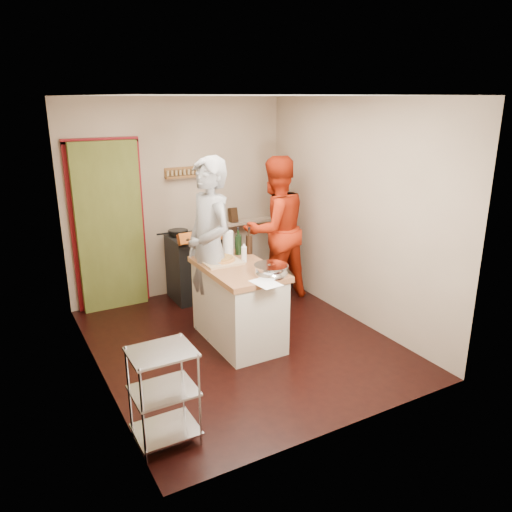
# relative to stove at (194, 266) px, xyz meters

# --- Properties ---
(floor) EXTENTS (3.50, 3.50, 0.00)m
(floor) POSITION_rel_stove_xyz_m (-0.05, -1.42, -0.45)
(floor) COLOR black
(floor) RESTS_ON ground
(back_wall) EXTENTS (3.00, 0.44, 2.60)m
(back_wall) POSITION_rel_stove_xyz_m (-0.69, 0.36, 0.68)
(back_wall) COLOR tan
(back_wall) RESTS_ON ground
(left_wall) EXTENTS (0.04, 3.50, 2.60)m
(left_wall) POSITION_rel_stove_xyz_m (-1.55, -1.42, 0.85)
(left_wall) COLOR tan
(left_wall) RESTS_ON ground
(right_wall) EXTENTS (0.04, 3.50, 2.60)m
(right_wall) POSITION_rel_stove_xyz_m (1.45, -1.42, 0.85)
(right_wall) COLOR tan
(right_wall) RESTS_ON ground
(ceiling) EXTENTS (3.00, 3.50, 0.02)m
(ceiling) POSITION_rel_stove_xyz_m (-0.05, -1.42, 2.16)
(ceiling) COLOR white
(ceiling) RESTS_ON back_wall
(stove) EXTENTS (0.60, 0.63, 1.00)m
(stove) POSITION_rel_stove_xyz_m (0.00, 0.00, 0.00)
(stove) COLOR black
(stove) RESTS_ON ground
(wire_shelving) EXTENTS (0.48, 0.40, 0.80)m
(wire_shelving) POSITION_rel_stove_xyz_m (-1.33, -2.62, -0.01)
(wire_shelving) COLOR silver
(wire_shelving) RESTS_ON ground
(island) EXTENTS (0.70, 1.32, 1.18)m
(island) POSITION_rel_stove_xyz_m (-0.05, -1.39, 0.02)
(island) COLOR #BAB19E
(island) RESTS_ON ground
(person_stripe) EXTENTS (0.54, 0.77, 2.01)m
(person_stripe) POSITION_rel_stove_xyz_m (-0.24, -1.08, 0.56)
(person_stripe) COLOR silver
(person_stripe) RESTS_ON ground
(person_red) EXTENTS (0.97, 0.79, 1.89)m
(person_red) POSITION_rel_stove_xyz_m (0.95, -0.49, 0.50)
(person_red) COLOR #AF250B
(person_red) RESTS_ON ground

